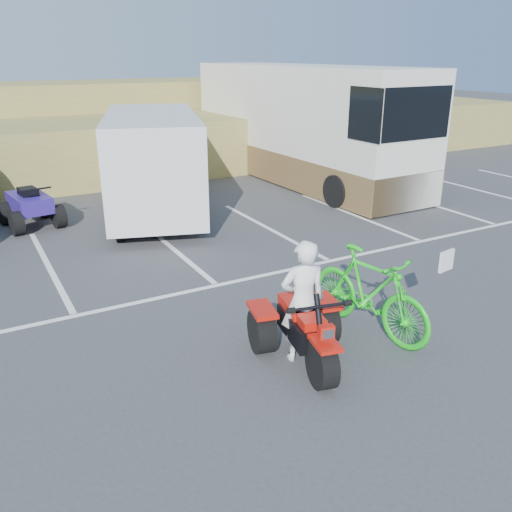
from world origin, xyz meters
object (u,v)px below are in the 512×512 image
green_dirt_bike (369,292)px  red_trike_atv (305,362)px  rv_motorhome (301,132)px  rider (303,301)px  quad_atv_blue (33,226)px  quad_atv_green (136,233)px  cargo_trailer (154,161)px

green_dirt_bike → red_trike_atv: bearing=-178.1°
green_dirt_bike → rv_motorhome: rv_motorhome is taller
rider → quad_atv_blue: rider is taller
quad_atv_blue → quad_atv_green: 2.87m
red_trike_atv → green_dirt_bike: green_dirt_bike is taller
red_trike_atv → cargo_trailer: cargo_trailer is taller
red_trike_atv → quad_atv_green: 7.13m
red_trike_atv → rv_motorhome: size_ratio=0.17×
red_trike_atv → green_dirt_bike: (1.40, 0.30, 0.70)m
rv_motorhome → quad_atv_blue: size_ratio=6.18×
cargo_trailer → quad_atv_green: (-1.03, -1.40, -1.48)m
rv_motorhome → quad_atv_green: 7.91m
green_dirt_bike → rv_motorhome: 11.41m
red_trike_atv → quad_atv_blue: red_trike_atv is taller
green_dirt_bike → quad_atv_green: size_ratio=1.56×
green_dirt_bike → rv_motorhome: size_ratio=0.22×
quad_atv_green → red_trike_atv: bearing=-79.4°
red_trike_atv → rider: (0.03, 0.15, 0.92)m
green_dirt_bike → quad_atv_blue: 9.55m
cargo_trailer → quad_atv_blue: (-3.22, 0.47, -1.48)m
red_trike_atv → rider: bearing=90.0°
cargo_trailer → rider: bearing=-76.7°
cargo_trailer → quad_atv_green: cargo_trailer is taller
quad_atv_blue → cargo_trailer: bearing=-16.9°
red_trike_atv → green_dirt_bike: size_ratio=0.77×
quad_atv_green → cargo_trailer: bearing=61.5°
rider → cargo_trailer: cargo_trailer is taller
red_trike_atv → rv_motorhome: 12.45m
rider → quad_atv_blue: (-2.54, 8.84, -0.92)m
red_trike_atv → rider: 0.93m
green_dirt_bike → rv_motorhome: bearing=52.0°
rider → cargo_trailer: 8.42m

